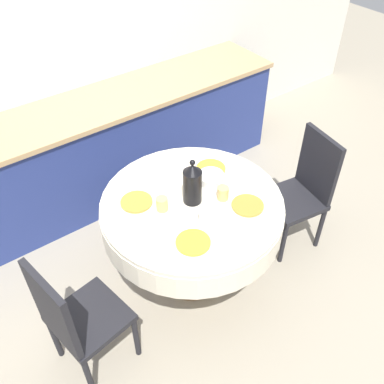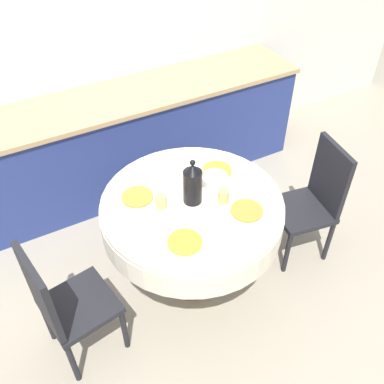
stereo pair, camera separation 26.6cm
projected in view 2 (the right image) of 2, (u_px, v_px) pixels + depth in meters
name	position (u px, v px, depth m)	size (l,w,h in m)	color
ground_plane	(192.00, 276.00, 3.23)	(12.00, 12.00, 0.00)	#9E937F
wall_back	(96.00, 34.00, 3.40)	(7.00, 0.05, 2.60)	silver
kitchen_counter	(123.00, 142.00, 3.75)	(3.24, 0.64, 0.91)	navy
dining_table	(192.00, 216.00, 2.80)	(1.18, 1.18, 0.77)	olive
chair_left	(313.00, 198.00, 3.12)	(0.46, 0.46, 0.95)	black
chair_right	(64.00, 303.00, 2.45)	(0.46, 0.46, 0.95)	black
plate_near_left	(185.00, 242.00, 2.45)	(0.20, 0.20, 0.01)	yellow
cup_near_left	(201.00, 218.00, 2.54)	(0.07, 0.07, 0.09)	white
plate_near_right	(247.00, 211.00, 2.64)	(0.20, 0.20, 0.01)	orange
cup_near_right	(224.00, 196.00, 2.68)	(0.07, 0.07, 0.09)	#DBB766
plate_far_left	(137.00, 197.00, 2.73)	(0.20, 0.20, 0.01)	orange
cup_far_left	(161.00, 201.00, 2.65)	(0.07, 0.07, 0.09)	#DBB766
plate_far_right	(217.00, 170.00, 2.94)	(0.20, 0.20, 0.01)	yellow
cup_far_right	(199.00, 176.00, 2.83)	(0.07, 0.07, 0.09)	#DBB766
coffee_carafe	(193.00, 184.00, 2.62)	(0.12, 0.12, 0.32)	black
fruit_bowl	(215.00, 180.00, 2.81)	(0.17, 0.17, 0.07)	silver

